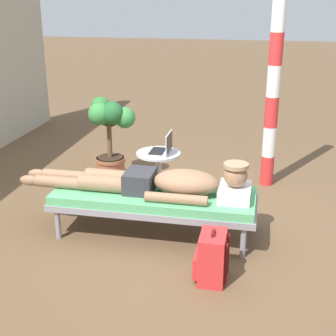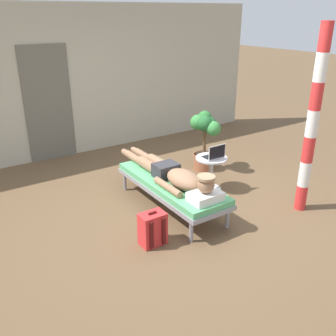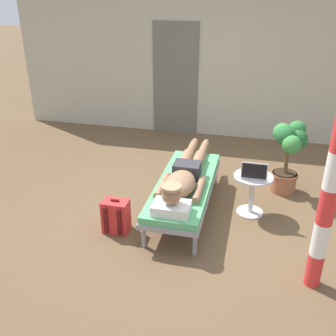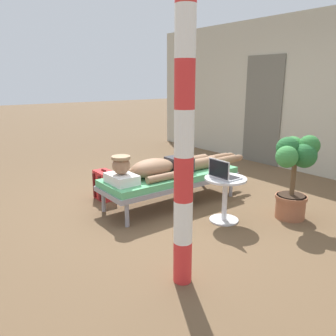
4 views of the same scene
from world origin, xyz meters
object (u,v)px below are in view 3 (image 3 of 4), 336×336
Objects in this scene: backpack at (116,216)px; porch_post at (334,171)px; lounge_chair at (185,187)px; person_reclining at (184,177)px; potted_plant at (288,151)px; side_table at (252,188)px; laptop at (254,173)px.

porch_post is at bearing -10.54° from backpack.
person_reclining is at bearing -90.00° from lounge_chair.
person_reclining is 1.54m from potted_plant.
side_table is 1.59m from porch_post.
side_table is 1.69× the size of laptop.
laptop is 0.73× the size of backpack.
laptop reaches higher than person_reclining.
lounge_chair is at bearing 145.20° from porch_post.
lounge_chair is 6.10× the size of laptop.
porch_post is (0.23, -1.85, 0.61)m from potted_plant.
side_table is 1.23× the size of backpack.
backpack is (-1.51, -0.77, -0.16)m from side_table.
laptop is 0.31× the size of potted_plant.
porch_post is (1.47, -1.02, 0.88)m from lounge_chair.
lounge_chair is 0.84m from side_table.
person_reclining is (0.00, -0.07, 0.17)m from lounge_chair.
backpack is at bearing -153.09° from side_table.
laptop is (0.83, 0.09, 0.24)m from lounge_chair.
porch_post is at bearing -83.05° from potted_plant.
laptop is (-0.00, -0.05, 0.23)m from side_table.
person_reclining is at bearing 39.04° from backpack.
porch_post reaches higher than lounge_chair.
backpack is at bearing -137.73° from lounge_chair.
porch_post is (0.65, -1.12, 0.64)m from laptop.
lounge_chair is 1.90× the size of potted_plant.
side_table is 0.21× the size of porch_post.
person_reclining reaches higher than lounge_chair.
lounge_chair is at bearing -146.42° from potted_plant.
person_reclining is 0.94m from backpack.
person_reclining is at bearing -144.33° from potted_plant.
backpack is 2.42m from porch_post.
side_table reaches higher than lounge_chair.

